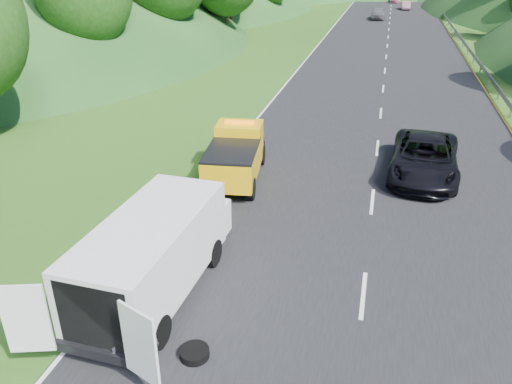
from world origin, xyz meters
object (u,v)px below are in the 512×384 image
(suitcase, at_px, (127,221))
(child, at_px, (176,255))
(worker, at_px, (138,367))
(passing_suv, at_px, (422,176))
(white_van, at_px, (155,251))
(spare_tire, at_px, (195,357))
(woman, at_px, (170,232))
(tow_truck, at_px, (236,155))

(suitcase, bearing_deg, child, -27.24)
(worker, bearing_deg, child, 68.81)
(child, height_order, passing_suv, passing_suv)
(white_van, distance_m, spare_tire, 3.14)
(woman, distance_m, child, 1.52)
(white_van, height_order, suitcase, white_van)
(woman, xyz_separation_m, suitcase, (-1.52, -0.13, 0.29))
(woman, relative_size, child, 1.95)
(woman, bearing_deg, child, -164.08)
(suitcase, relative_size, spare_tire, 0.81)
(child, height_order, suitcase, suitcase)
(suitcase, xyz_separation_m, spare_tire, (4.44, -5.19, -0.29))
(passing_suv, bearing_deg, spare_tire, -110.52)
(white_van, relative_size, woman, 3.94)
(spare_tire, bearing_deg, worker, -152.10)
(child, bearing_deg, spare_tire, -32.34)
(spare_tire, bearing_deg, child, 118.17)
(passing_suv, bearing_deg, white_van, -122.11)
(woman, bearing_deg, passing_suv, -64.92)
(white_van, bearing_deg, worker, -73.36)
(woman, relative_size, passing_suv, 0.30)
(spare_tire, distance_m, passing_suv, 13.74)
(child, bearing_deg, passing_suv, 76.45)
(worker, distance_m, passing_suv, 14.83)
(passing_suv, bearing_deg, woman, -136.24)
(worker, height_order, suitcase, worker)
(white_van, bearing_deg, tow_truck, 92.74)
(worker, bearing_deg, passing_suv, 29.10)
(tow_truck, height_order, white_van, white_van)
(tow_truck, bearing_deg, white_van, -96.79)
(child, bearing_deg, worker, -48.70)
(tow_truck, height_order, passing_suv, tow_truck)
(child, xyz_separation_m, passing_suv, (7.91, 8.47, 0.00))
(suitcase, relative_size, passing_suv, 0.10)
(woman, bearing_deg, suitcase, 80.53)
(woman, xyz_separation_m, worker, (1.74, -5.95, 0.00))
(worker, bearing_deg, tow_truck, 60.95)
(spare_tire, xyz_separation_m, passing_suv, (5.76, 12.48, 0.00))
(worker, distance_m, spare_tire, 1.33)
(tow_truck, relative_size, passing_suv, 0.92)
(white_van, distance_m, suitcase, 4.15)
(passing_suv, bearing_deg, suitcase, -140.20)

